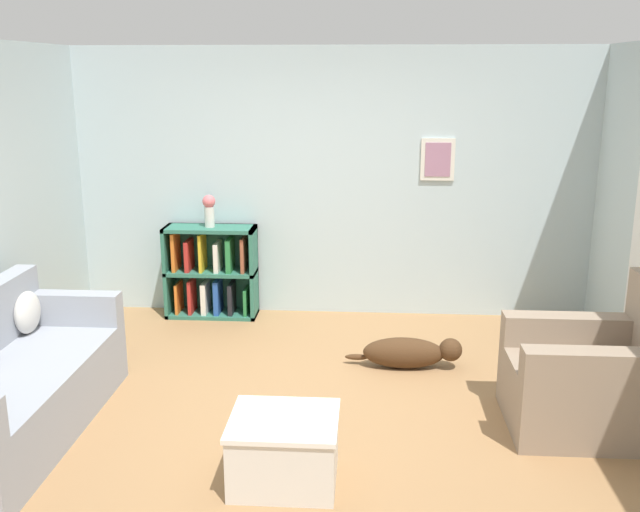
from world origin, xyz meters
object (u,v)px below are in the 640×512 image
Objects in this scene: recliner_chair at (598,378)px; vase at (209,209)px; coffee_table at (284,447)px; dog at (410,352)px; bookshelf at (212,273)px; couch at (5,389)px.

recliner_chair is 3.81m from vase.
coffee_table is at bearing -158.45° from recliner_chair.
dog is 3.05× the size of vase.
vase reaches higher than bookshelf.
bookshelf reaches higher than dog.
vase is (-1.89, 1.18, 0.95)m from dog.
couch reaches higher than dog.
dog is (1.89, -1.19, -0.30)m from bookshelf.
couch is 3.96m from recliner_chair.
couch is 2.63m from bookshelf.
coffee_table is (1.06, -2.92, -0.22)m from bookshelf.
couch is 6.39× the size of vase.
coffee_table is 2.03× the size of vase.
recliner_chair is (3.94, 0.38, 0.02)m from couch.
vase is at bearing 145.86° from recliner_chair.
couch is 2.09× the size of dog.
coffee_table is 3.21m from vase.
recliner_chair is at bearing -34.34° from bookshelf.
bookshelf is at bearing 109.91° from coffee_table.
dog is (2.73, 1.30, -0.20)m from couch.
coffee_table is (-2.04, -0.80, -0.14)m from recliner_chair.
bookshelf is at bearing 71.32° from couch.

